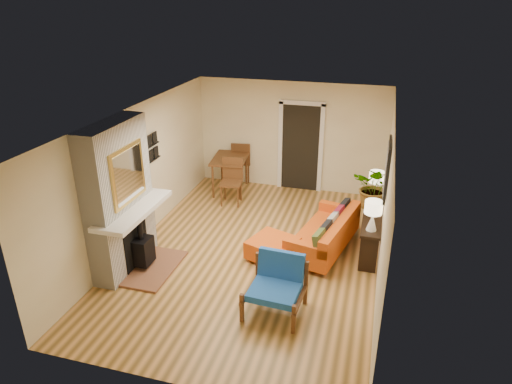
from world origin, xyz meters
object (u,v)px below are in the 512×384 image
ottoman (273,248)px  lamp_far (376,181)px  sofa (327,234)px  dining_table (233,164)px  blue_chair (277,282)px  lamp_near (373,212)px  houseplant (375,187)px  console_table (372,220)px

ottoman → lamp_far: 2.48m
lamp_far → ottoman: bearing=-135.8°
sofa → dining_table: (-2.55, 2.16, 0.35)m
blue_chair → lamp_near: (1.28, 1.56, 0.59)m
ottoman → lamp_far: size_ratio=1.80×
blue_chair → houseplant: 2.84m
blue_chair → lamp_near: 2.10m
houseplant → blue_chair: bearing=-117.4°
houseplant → dining_table: bearing=153.6°
lamp_far → houseplant: houseplant is taller
lamp_near → houseplant: 0.89m
ottoman → console_table: console_table is taller
ottoman → blue_chair: blue_chair is taller
sofa → blue_chair: size_ratio=2.32×
blue_chair → lamp_far: bearing=66.8°
sofa → lamp_near: bearing=-25.6°
sofa → lamp_far: (0.77, 1.04, 0.73)m
ottoman → console_table: size_ratio=0.52×
sofa → lamp_far: 1.49m
lamp_near → lamp_far: bearing=90.0°
blue_chair → console_table: bearing=60.2°
sofa → lamp_far: size_ratio=3.79×
blue_chair → console_table: 2.57m
sofa → blue_chair: bearing=-104.7°
sofa → dining_table: dining_table is taller
sofa → console_table: size_ratio=1.10×
sofa → console_table: sofa is taller
sofa → houseplant: houseplant is taller
sofa → dining_table: 3.36m
blue_chair → lamp_far: size_ratio=1.63×
console_table → houseplant: 0.61m
sofa → blue_chair: (-0.51, -1.93, 0.14)m
blue_chair → lamp_near: lamp_near is taller
lamp_near → houseplant: (-0.01, 0.89, 0.09)m
blue_chair → lamp_far: lamp_far is taller
ottoman → lamp_far: bearing=44.2°
ottoman → blue_chair: 1.42m
console_table → dining_table: bearing=150.7°
sofa → console_table: (0.77, 0.29, 0.25)m
sofa → dining_table: size_ratio=1.04×
dining_table → houseplant: bearing=-26.4°
dining_table → console_table: 3.81m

